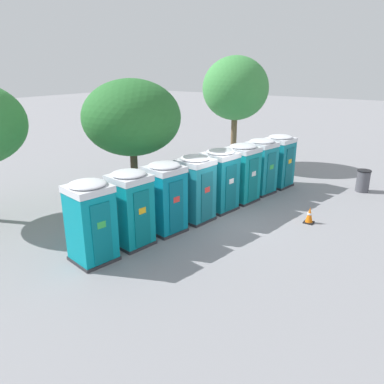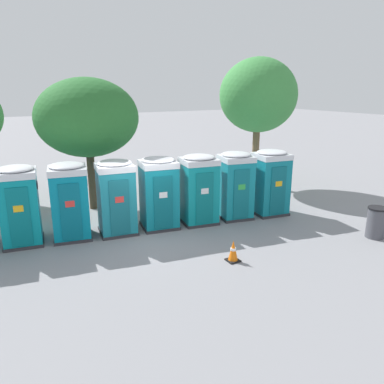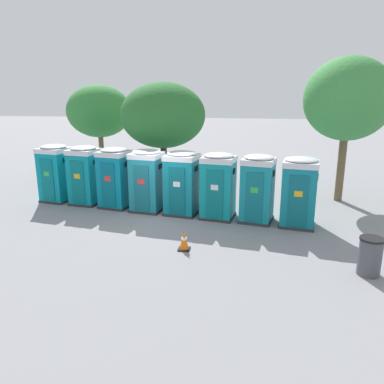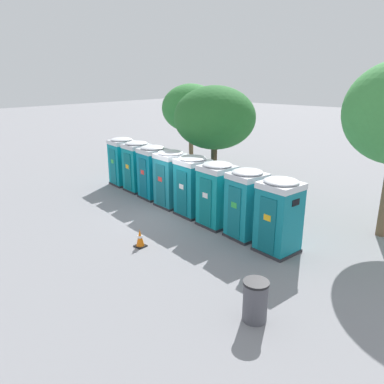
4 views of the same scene
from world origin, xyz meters
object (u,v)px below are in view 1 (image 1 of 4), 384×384
Objects in this scene: portapotty_0 at (91,221)px; traffic_cone at (309,215)px; portapotty_5 at (242,173)px; street_tree_1 at (235,89)px; portapotty_7 at (279,161)px; portapotty_1 at (131,208)px; street_tree_0 at (132,118)px; portapotty_2 at (165,197)px; portapotty_4 at (220,180)px; trash_can at (363,181)px; portapotty_3 at (195,188)px; portapotty_6 at (261,166)px.

portapotty_0 is 3.97× the size of traffic_cone.
street_tree_1 reaches higher than portapotty_5.
portapotty_7 is 0.41× the size of street_tree_1.
portapotty_1 is 3.97× the size of traffic_cone.
street_tree_0 is 8.17m from street_tree_1.
portapotty_2 and portapotty_4 have the same top height.
portapotty_3 is at bearing 148.06° from trash_can.
portapotty_6 is at bearing -8.34° from portapotty_3.
portapotty_1 and portapotty_6 have the same top height.
portapotty_5 is 3.50m from traffic_cone.
portapotty_4 is (4.41, -0.76, -0.00)m from portapotty_1.
portapotty_6 is (5.89, -0.94, 0.00)m from portapotty_2.
portapotty_5 is 2.98m from portapotty_7.
street_tree_1 is (8.13, -0.29, 0.76)m from street_tree_0.
portapotty_7 is (2.94, -0.47, -0.00)m from portapotty_5.
portapotty_7 is at bearing -9.60° from portapotty_1.
portapotty_2 is 5.96m from portapotty_6.
portapotty_1 is at bearing 139.97° from traffic_cone.
portapotty_3 and portapotty_4 have the same top height.
portapotty_1 is 1.00× the size of portapotty_6.
portapotty_1 and portapotty_7 have the same top height.
portapotty_0 reaches higher than traffic_cone.
trash_can is (5.88, -4.38, -0.76)m from portapotty_4.
portapotty_1 is (1.48, -0.22, 0.00)m from portapotty_0.
portapotty_0 and portapotty_1 have the same top height.
portapotty_1 is 4.55m from street_tree_0.
street_tree_1 is at bearing 19.07° from portapotty_3.
portapotty_7 is (4.41, -0.73, 0.00)m from portapotty_4.
portapotty_7 reaches higher than trash_can.
portapotty_2 is 0.49× the size of street_tree_0.
portapotty_5 is 2.43× the size of trash_can.
portapotty_2 is at bearing 168.81° from portapotty_3.
street_tree_0 reaches higher than portapotty_3.
portapotty_4 is 0.49× the size of street_tree_0.
trash_can reaches higher than traffic_cone.
portapotty_1 is at bearing 153.43° from trash_can.
portapotty_6 is 3.94m from traffic_cone.
portapotty_1 is 0.49× the size of street_tree_0.
street_tree_1 is 8.40m from trash_can.
street_tree_1 reaches higher than portapotty_2.
street_tree_0 is at bearing 107.90° from traffic_cone.
portapotty_2 is 3.97× the size of traffic_cone.
street_tree_1 is at bearing 32.33° from portapotty_5.
portapotty_5 reaches higher than trash_can.
portapotty_3 is at bearing -11.19° from portapotty_2.
portapotty_7 is at bearing -120.71° from street_tree_1.
portapotty_0 is 10.44m from portapotty_7.
street_tree_1 reaches higher than portapotty_6.
portapotty_4 is 2.98m from portapotty_6.
trash_can is 1.63× the size of traffic_cone.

